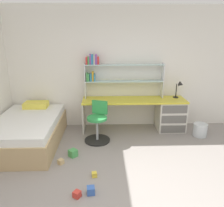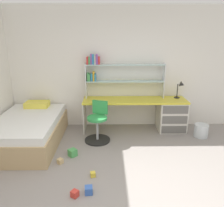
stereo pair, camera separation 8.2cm
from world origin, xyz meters
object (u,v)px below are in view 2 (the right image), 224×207
at_px(desk, 162,113).
at_px(toy_block_natural_0, 60,161).
at_px(toy_block_blue_1, 89,190).
at_px(waste_bin, 201,131).
at_px(toy_block_green_4, 73,153).
at_px(bookshelf_hutch, 114,72).
at_px(swivel_chair, 98,126).
at_px(bed_platform, 28,130).
at_px(toy_block_yellow_3, 93,174).
at_px(desk_lamp, 181,87).
at_px(toy_block_red_2, 75,194).

relative_size(desk, toy_block_natural_0, 26.84).
distance_m(toy_block_natural_0, toy_block_blue_1, 0.93).
height_order(waste_bin, toy_block_green_4, waste_bin).
height_order(bookshelf_hutch, swivel_chair, bookshelf_hutch).
relative_size(bed_platform, toy_block_natural_0, 22.30).
height_order(toy_block_yellow_3, toy_block_green_4, toy_block_green_4).
distance_m(bed_platform, toy_block_green_4, 1.09).
height_order(toy_block_natural_0, toy_block_yellow_3, toy_block_natural_0).
bearing_deg(bookshelf_hutch, desk, -9.19).
relative_size(desk_lamp, toy_block_yellow_3, 5.12).
bearing_deg(toy_block_natural_0, desk, 34.84).
xyz_separation_m(desk, toy_block_red_2, (-1.64, -2.21, -0.36)).
distance_m(bookshelf_hutch, toy_block_natural_0, 2.21).
bearing_deg(bed_platform, desk, 12.97).
distance_m(desk, toy_block_green_4, 2.19).
bearing_deg(toy_block_natural_0, desk_lamp, 31.41).
distance_m(bookshelf_hutch, toy_block_green_4, 1.96).
relative_size(desk, toy_block_red_2, 25.45).
relative_size(toy_block_natural_0, toy_block_red_2, 0.95).
bearing_deg(toy_block_green_4, waste_bin, 16.44).
bearing_deg(desk_lamp, bed_platform, -167.31).
height_order(toy_block_red_2, toy_block_green_4, toy_block_green_4).
xyz_separation_m(bed_platform, toy_block_green_4, (0.94, -0.51, -0.21)).
bearing_deg(toy_block_green_4, swivel_chair, 56.21).
bearing_deg(toy_block_yellow_3, bed_platform, 139.95).
bearing_deg(toy_block_blue_1, waste_bin, 38.38).
xyz_separation_m(toy_block_natural_0, toy_block_green_4, (0.17, 0.24, 0.02)).
bearing_deg(bookshelf_hutch, toy_block_green_4, -120.05).
distance_m(bed_platform, toy_block_yellow_3, 1.77).
distance_m(toy_block_yellow_3, toy_block_green_4, 0.73).
relative_size(bookshelf_hutch, desk_lamp, 4.54).
bearing_deg(toy_block_red_2, toy_block_green_4, 100.25).
bearing_deg(bookshelf_hutch, toy_block_natural_0, -120.94).
xyz_separation_m(toy_block_natural_0, toy_block_blue_1, (0.54, -0.76, 0.01)).
height_order(desk, toy_block_green_4, desk).
distance_m(toy_block_red_2, toy_block_green_4, 1.07).
bearing_deg(toy_block_yellow_3, toy_block_red_2, -115.60).
xyz_separation_m(bookshelf_hutch, toy_block_red_2, (-0.58, -2.38, -1.24)).
relative_size(toy_block_blue_1, toy_block_yellow_3, 1.40).
bearing_deg(bed_platform, waste_bin, 4.08).
height_order(toy_block_blue_1, toy_block_green_4, toy_block_green_4).
height_order(desk_lamp, bed_platform, desk_lamp).
bearing_deg(waste_bin, toy_block_green_4, -163.56).
xyz_separation_m(desk_lamp, toy_block_green_4, (-2.24, -1.23, -0.91)).
xyz_separation_m(desk, toy_block_blue_1, (-1.46, -2.15, -0.35)).
relative_size(bed_platform, toy_block_yellow_3, 25.14).
relative_size(toy_block_blue_1, toy_block_green_4, 0.81).
height_order(desk, toy_block_blue_1, desk).
distance_m(waste_bin, toy_block_yellow_3, 2.59).
relative_size(bookshelf_hutch, waste_bin, 5.93).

